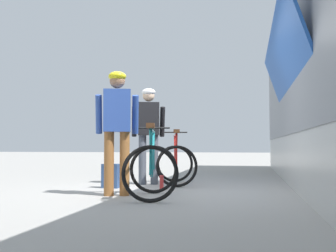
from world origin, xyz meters
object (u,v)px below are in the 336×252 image
Objects in this scene: cyclist_far_in_dark at (148,127)px; bicycle_near_teal at (152,168)px; backpack_on_platform at (111,176)px; bicycle_far_red at (176,162)px; water_bottle_by_the_backpack at (119,182)px; water_bottle_near_the_bikes at (162,183)px; cyclist_near_in_blue at (117,121)px.

cyclist_far_in_dark is 1.49× the size of bicycle_near_teal.
bicycle_far_red is at bearing 42.86° from backpack_on_platform.
water_bottle_by_the_backpack is (0.10, 0.15, -0.11)m from backpack_on_platform.
water_bottle_by_the_backpack is at bearing 159.52° from water_bottle_near_the_bikes.
bicycle_far_red is at bearing 86.25° from water_bottle_near_the_bikes.
water_bottle_near_the_bikes is 0.86m from water_bottle_by_the_backpack.
bicycle_near_teal reaches higher than water_bottle_near_the_bikes.
cyclist_far_in_dark reaches higher than bicycle_near_teal.
bicycle_far_red is 6.32× the size of water_bottle_by_the_backpack.
water_bottle_near_the_bikes is at bearing -93.75° from bicycle_far_red.
bicycle_near_teal is at bearing -55.93° from water_bottle_by_the_backpack.
cyclist_near_in_blue is at bearing -106.14° from bicycle_far_red.
bicycle_near_teal and bicycle_far_red have the same top height.
water_bottle_by_the_backpack is (-0.88, 1.31, -0.31)m from bicycle_near_teal.
cyclist_near_in_blue is at bearing -90.80° from cyclist_far_in_dark.
cyclist_near_in_blue is 0.86m from bicycle_near_teal.
water_bottle_near_the_bikes is at bearing -20.48° from water_bottle_by_the_backpack.
cyclist_far_in_dark is 0.82m from bicycle_far_red.
cyclist_near_in_blue is 2.00m from bicycle_far_red.
cyclist_near_in_blue is 1.40m from backpack_on_platform.
cyclist_near_in_blue is 1.48× the size of bicycle_far_red.
bicycle_far_red is 2.99× the size of backpack_on_platform.
backpack_on_platform reaches higher than water_bottle_by_the_backpack.
cyclist_near_in_blue is 1.00× the size of cyclist_far_in_dark.
backpack_on_platform is (-0.44, 1.02, -0.85)m from cyclist_near_in_blue.
cyclist_near_in_blue reaches higher than bicycle_far_red.
bicycle_near_teal is 1.61m from water_bottle_by_the_backpack.
cyclist_near_in_blue reaches higher than water_bottle_near_the_bikes.
cyclist_near_in_blue is 7.54× the size of water_bottle_near_the_bikes.
water_bottle_near_the_bikes is at bearing -6.28° from backpack_on_platform.
water_bottle_near_the_bikes is (0.44, -0.90, -0.94)m from cyclist_far_in_dark.
backpack_on_platform is 0.21m from water_bottle_by_the_backpack.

